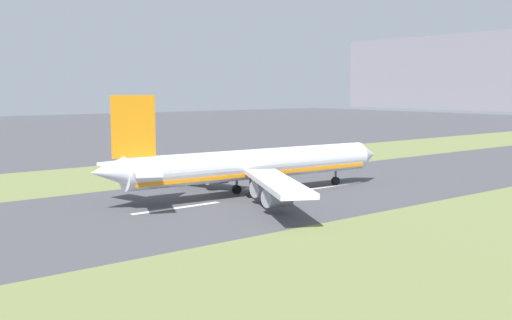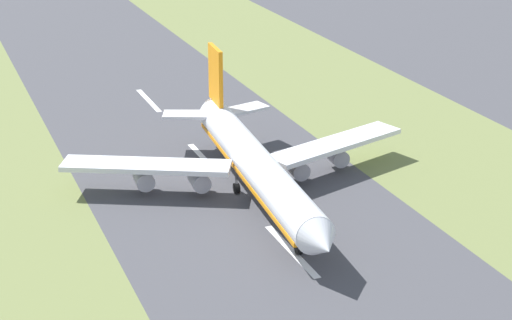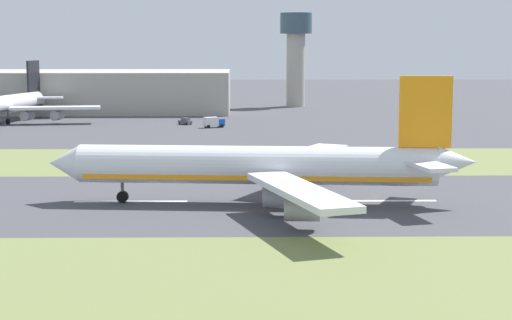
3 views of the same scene
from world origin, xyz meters
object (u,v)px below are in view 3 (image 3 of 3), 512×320
(airplane_main_jet, at_px, (268,166))
(service_truck, at_px, (214,122))
(terminal_building, at_px, (69,92))
(control_tower, at_px, (296,49))
(apron_car, at_px, (185,121))

(airplane_main_jet, height_order, service_truck, airplane_main_jet)
(terminal_building, bearing_deg, airplane_main_jet, -158.98)
(airplane_main_jet, relative_size, control_tower, 1.91)
(terminal_building, relative_size, service_truck, 17.72)
(airplane_main_jet, xyz_separation_m, apron_car, (124.71, 21.39, -5.02))
(service_truck, relative_size, apron_car, 1.43)
(terminal_building, distance_m, apron_car, 63.14)
(terminal_building, relative_size, apron_car, 25.28)
(control_tower, bearing_deg, apron_car, 151.19)
(service_truck, height_order, apron_car, service_truck)
(airplane_main_jet, xyz_separation_m, control_tower, (192.70, -16.01, 15.68))
(service_truck, bearing_deg, control_tower, -20.34)
(airplane_main_jet, bearing_deg, control_tower, -4.75)
(control_tower, height_order, service_truck, control_tower)
(terminal_building, xyz_separation_m, control_tower, (22.98, -81.24, 14.52))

